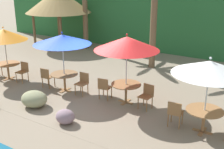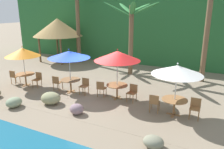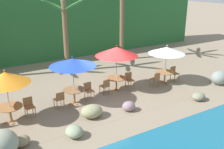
{
  "view_description": "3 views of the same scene",
  "coord_description": "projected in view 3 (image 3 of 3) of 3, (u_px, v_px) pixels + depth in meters",
  "views": [
    {
      "loc": [
        5.95,
        -8.27,
        4.49
      ],
      "look_at": [
        0.65,
        -0.06,
        1.14
      ],
      "focal_mm": 46.39,
      "sensor_mm": 36.0,
      "label": 1
    },
    {
      "loc": [
        5.62,
        -9.43,
        4.47
      ],
      "look_at": [
        0.64,
        0.49,
        1.19
      ],
      "focal_mm": 35.6,
      "sensor_mm": 36.0,
      "label": 2
    },
    {
      "loc": [
        -6.21,
        -11.25,
        5.79
      ],
      "look_at": [
        0.6,
        0.1,
        1.08
      ],
      "focal_mm": 41.87,
      "sensor_mm": 36.0,
      "label": 3
    }
  ],
  "objects": [
    {
      "name": "umbrella_blue",
      "position": [
        73.0,
        62.0,
        12.49
      ],
      "size": [
        2.28,
        2.28,
        2.45
      ],
      "color": "silver",
      "rests_on": "ground"
    },
    {
      "name": "umbrella_white",
      "position": [
        167.0,
        50.0,
        15.08
      ],
      "size": [
        2.13,
        2.13,
        2.36
      ],
      "color": "silver",
      "rests_on": "ground"
    },
    {
      "name": "chair_red_seaward",
      "position": [
        129.0,
        79.0,
        15.02
      ],
      "size": [
        0.47,
        0.47,
        0.87
      ],
      "color": "olive",
      "rests_on": "ground"
    },
    {
      "name": "umbrella_red",
      "position": [
        117.0,
        51.0,
        14.03
      ],
      "size": [
        2.32,
        2.32,
        2.6
      ],
      "color": "silver",
      "rests_on": "ground"
    },
    {
      "name": "chair_blue_seaward",
      "position": [
        88.0,
        90.0,
        13.54
      ],
      "size": [
        0.43,
        0.44,
        0.87
      ],
      "color": "olive",
      "rests_on": "ground"
    },
    {
      "name": "terrace_deck",
      "position": [
        103.0,
        96.0,
        14.03
      ],
      "size": [
        18.0,
        5.2,
        0.01
      ],
      "color": "gray",
      "rests_on": "ground"
    },
    {
      "name": "rock_seawall",
      "position": [
        77.0,
        124.0,
        10.57
      ],
      "size": [
        15.91,
        2.94,
        1.01
      ],
      "color": "gray",
      "rests_on": "ground"
    },
    {
      "name": "chair_blue_inland",
      "position": [
        59.0,
        98.0,
        12.49
      ],
      "size": [
        0.45,
        0.46,
        0.87
      ],
      "color": "olive",
      "rests_on": "ground"
    },
    {
      "name": "dining_table_orange",
      "position": [
        10.0,
        109.0,
        11.23
      ],
      "size": [
        1.1,
        1.1,
        0.74
      ],
      "color": "olive",
      "rests_on": "ground"
    },
    {
      "name": "umbrella_orange",
      "position": [
        5.0,
        78.0,
        10.75
      ],
      "size": [
        2.03,
        2.03,
        2.41
      ],
      "color": "silver",
      "rests_on": "ground"
    },
    {
      "name": "ground_plane",
      "position": [
        103.0,
        96.0,
        14.04
      ],
      "size": [
        120.0,
        120.0,
        0.0
      ],
      "primitive_type": "plane",
      "color": "gray"
    },
    {
      "name": "chair_white_inland",
      "position": [
        156.0,
        79.0,
        15.06
      ],
      "size": [
        0.46,
        0.46,
        0.87
      ],
      "color": "olive",
      "rests_on": "ground"
    },
    {
      "name": "chair_red_inland",
      "position": [
        105.0,
        86.0,
        14.05
      ],
      "size": [
        0.47,
        0.48,
        0.87
      ],
      "color": "olive",
      "rests_on": "ground"
    },
    {
      "name": "dining_table_red",
      "position": [
        116.0,
        80.0,
        14.58
      ],
      "size": [
        1.1,
        1.1,
        0.74
      ],
      "color": "olive",
      "rests_on": "ground"
    },
    {
      "name": "palm_tree_second",
      "position": [
        65.0,
        21.0,
        16.81
      ],
      "size": [
        3.73,
        3.72,
        4.98
      ],
      "color": "brown",
      "rests_on": "ground"
    },
    {
      "name": "dining_table_white",
      "position": [
        165.0,
        74.0,
        15.56
      ],
      "size": [
        1.1,
        1.1,
        0.74
      ],
      "color": "olive",
      "rests_on": "ground"
    },
    {
      "name": "chair_white_seaward",
      "position": [
        174.0,
        72.0,
        16.1
      ],
      "size": [
        0.43,
        0.44,
        0.87
      ],
      "color": "olive",
      "rests_on": "ground"
    },
    {
      "name": "chair_orange_seaward",
      "position": [
        29.0,
        105.0,
        11.8
      ],
      "size": [
        0.45,
        0.46,
        0.87
      ],
      "color": "olive",
      "rests_on": "ground"
    },
    {
      "name": "dining_table_blue",
      "position": [
        74.0,
        92.0,
        13.0
      ],
      "size": [
        1.1,
        1.1,
        0.74
      ],
      "color": "olive",
      "rests_on": "ground"
    },
    {
      "name": "foliage_backdrop",
      "position": [
        47.0,
        20.0,
        20.3
      ],
      "size": [
        28.0,
        2.4,
        6.0
      ],
      "color": "#286633",
      "rests_on": "ground"
    }
  ]
}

